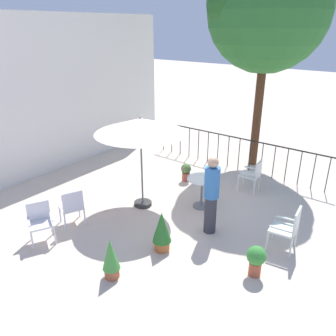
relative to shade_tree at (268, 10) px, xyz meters
name	(u,v)px	position (x,y,z in m)	size (l,w,h in m)	color
ground_plane	(171,208)	(-3.99, 0.30, -4.51)	(60.00, 60.00, 0.00)	beige
villa_facade	(51,95)	(-3.99, 4.70, -2.27)	(9.06, 0.30, 4.48)	white
terrace_railing	(234,147)	(-0.77, 0.30, -3.83)	(0.03, 5.88, 1.01)	black
shade_tree	(268,10)	(0.00, 0.00, 0.00)	(3.50, 3.34, 6.16)	#4D2E1B
patio_umbrella_0	(140,127)	(-4.28, 0.95, -2.49)	(2.12, 2.12, 2.27)	#2D2D2D
cafe_table_0	(202,187)	(-3.46, -0.24, -3.98)	(0.73, 0.73, 0.76)	white
patio_chair_0	(72,205)	(-5.91, 1.56, -4.01)	(0.61, 0.60, 0.88)	white
patio_chair_1	(288,227)	(-3.94, -2.51, -3.97)	(0.54, 0.54, 0.94)	silver
patio_chair_2	(253,174)	(-1.96, -0.87, -3.99)	(0.50, 0.52, 0.89)	white
patio_chair_3	(40,220)	(-6.67, 1.61, -4.02)	(0.61, 0.59, 0.84)	silver
potted_plant_0	(186,171)	(-2.46, 0.92, -4.22)	(0.29, 0.29, 0.52)	#B45340
potted_plant_1	(256,259)	(-4.98, -2.34, -4.16)	(0.36, 0.35, 0.59)	#AD5236
potted_plant_2	(162,230)	(-5.42, -0.56, -4.06)	(0.38, 0.38, 0.85)	#B35F31
potted_plant_3	(111,258)	(-6.58, -0.35, -4.10)	(0.31, 0.31, 0.79)	#A05537
standing_person	(211,194)	(-4.28, -0.97, -3.61)	(0.33, 0.33, 1.73)	#33333D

